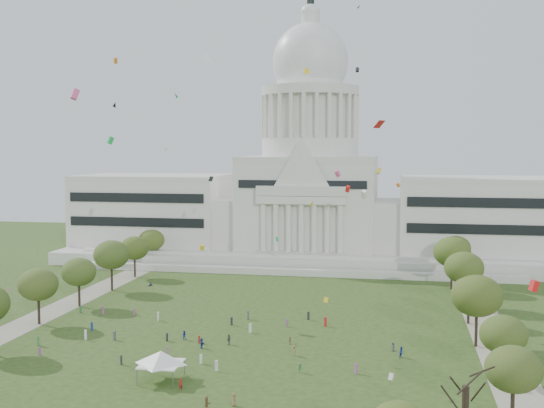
% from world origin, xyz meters
% --- Properties ---
extents(ground, '(400.00, 400.00, 0.00)m').
position_xyz_m(ground, '(0.00, 0.00, 0.00)').
color(ground, '#2D4218').
rests_on(ground, ground).
extents(capitol, '(160.00, 64.50, 91.30)m').
position_xyz_m(capitol, '(0.00, 113.59, 22.30)').
color(capitol, beige).
rests_on(capitol, ground).
extents(path_left, '(8.00, 160.00, 0.04)m').
position_xyz_m(path_left, '(-48.00, 30.00, 0.02)').
color(path_left, gray).
rests_on(path_left, ground).
extents(path_right, '(8.00, 160.00, 0.04)m').
position_xyz_m(path_right, '(48.00, 30.00, 0.02)').
color(path_right, gray).
rests_on(path_right, ground).
extents(row_tree_r_0, '(7.67, 7.67, 10.91)m').
position_xyz_m(row_tree_r_0, '(44.94, -19.59, 7.75)').
color(row_tree_r_0, black).
rests_on(row_tree_r_0, ground).
extents(row_tree_r_1, '(7.58, 7.58, 10.78)m').
position_xyz_m(row_tree_r_1, '(46.22, -1.75, 7.66)').
color(row_tree_r_1, black).
rests_on(row_tree_r_1, ground).
extents(row_tree_l_2, '(8.42, 8.42, 11.97)m').
position_xyz_m(row_tree_l_2, '(-45.04, 17.30, 8.51)').
color(row_tree_l_2, black).
rests_on(row_tree_l_2, ground).
extents(row_tree_r_2, '(9.55, 9.55, 13.58)m').
position_xyz_m(row_tree_r_2, '(44.17, 17.44, 9.66)').
color(row_tree_r_2, black).
rests_on(row_tree_r_2, ground).
extents(row_tree_l_3, '(8.12, 8.12, 11.55)m').
position_xyz_m(row_tree_l_3, '(-44.09, 33.92, 8.21)').
color(row_tree_l_3, black).
rests_on(row_tree_l_3, ground).
extents(row_tree_r_3, '(7.01, 7.01, 9.98)m').
position_xyz_m(row_tree_r_3, '(44.40, 34.48, 7.08)').
color(row_tree_r_3, black).
rests_on(row_tree_r_3, ground).
extents(row_tree_l_4, '(9.29, 9.29, 13.21)m').
position_xyz_m(row_tree_l_4, '(-44.08, 52.42, 9.39)').
color(row_tree_l_4, black).
rests_on(row_tree_l_4, ground).
extents(row_tree_r_4, '(9.19, 9.19, 13.06)m').
position_xyz_m(row_tree_r_4, '(44.76, 50.04, 9.29)').
color(row_tree_r_4, black).
rests_on(row_tree_r_4, ground).
extents(row_tree_l_5, '(8.33, 8.33, 11.85)m').
position_xyz_m(row_tree_l_5, '(-45.22, 71.01, 8.42)').
color(row_tree_l_5, black).
rests_on(row_tree_l_5, ground).
extents(row_tree_r_5, '(9.82, 9.82, 13.96)m').
position_xyz_m(row_tree_r_5, '(43.49, 70.19, 9.93)').
color(row_tree_r_5, black).
rests_on(row_tree_r_5, ground).
extents(row_tree_l_6, '(8.19, 8.19, 11.64)m').
position_xyz_m(row_tree_l_6, '(-46.87, 89.14, 8.27)').
color(row_tree_l_6, black).
rests_on(row_tree_l_6, ground).
extents(row_tree_r_6, '(8.42, 8.42, 11.97)m').
position_xyz_m(row_tree_r_6, '(45.96, 88.13, 8.51)').
color(row_tree_r_6, black).
rests_on(row_tree_r_6, ground).
extents(big_bare_tree, '(6.00, 5.00, 12.80)m').
position_xyz_m(big_bare_tree, '(38.00, -28.00, 8.67)').
color(big_bare_tree, black).
rests_on(big_bare_tree, ground).
extents(event_tent, '(8.96, 8.96, 4.96)m').
position_xyz_m(event_tent, '(-7.56, -11.29, 3.84)').
color(event_tent, '#4C4C4C').
rests_on(event_tent, ground).
extents(person_0, '(0.95, 0.97, 1.69)m').
position_xyz_m(person_0, '(28.91, 11.58, 0.84)').
color(person_0, '#4C4C51').
rests_on(person_0, ground).
extents(person_2, '(1.05, 1.15, 2.01)m').
position_xyz_m(person_2, '(30.42, 7.95, 1.00)').
color(person_2, navy).
rests_on(person_2, ground).
extents(person_3, '(0.71, 1.27, 1.91)m').
position_xyz_m(person_3, '(11.42, 5.47, 0.95)').
color(person_3, olive).
rests_on(person_3, ground).
extents(person_4, '(0.98, 1.33, 2.02)m').
position_xyz_m(person_4, '(-1.78, 10.05, 1.01)').
color(person_4, '#4C4C51').
rests_on(person_4, ground).
extents(person_5, '(1.63, 1.89, 1.95)m').
position_xyz_m(person_5, '(-6.18, 6.82, 0.98)').
color(person_5, navy).
rests_on(person_5, ground).
extents(person_6, '(1.04, 1.12, 1.93)m').
position_xyz_m(person_6, '(6.48, -19.69, 0.96)').
color(person_6, olive).
rests_on(person_6, ground).
extents(person_7, '(0.81, 0.85, 1.87)m').
position_xyz_m(person_7, '(-3.21, -14.72, 0.94)').
color(person_7, '#B21E1E').
rests_on(person_7, ground).
extents(person_8, '(0.96, 0.69, 1.80)m').
position_xyz_m(person_8, '(-11.20, 11.68, 0.90)').
color(person_8, navy).
rests_on(person_8, ground).
extents(person_9, '(0.99, 1.23, 1.70)m').
position_xyz_m(person_9, '(13.78, -3.40, 0.85)').
color(person_9, '#33723F').
rests_on(person_9, ground).
extents(person_10, '(0.53, 0.91, 1.52)m').
position_xyz_m(person_10, '(9.61, 12.31, 0.76)').
color(person_10, olive).
rests_on(person_10, ground).
extents(person_11, '(1.66, 1.77, 1.88)m').
position_xyz_m(person_11, '(2.93, -21.53, 0.94)').
color(person_11, olive).
rests_on(person_11, ground).
extents(distant_crowd, '(64.31, 36.95, 1.95)m').
position_xyz_m(distant_crowd, '(-12.28, 14.46, 0.88)').
color(distant_crowd, '#994C8C').
rests_on(distant_crowd, ground).
extents(kite_swarm, '(90.33, 98.76, 58.43)m').
position_xyz_m(kite_swarm, '(1.14, 11.21, 31.75)').
color(kite_swarm, orange).
rests_on(kite_swarm, ground).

